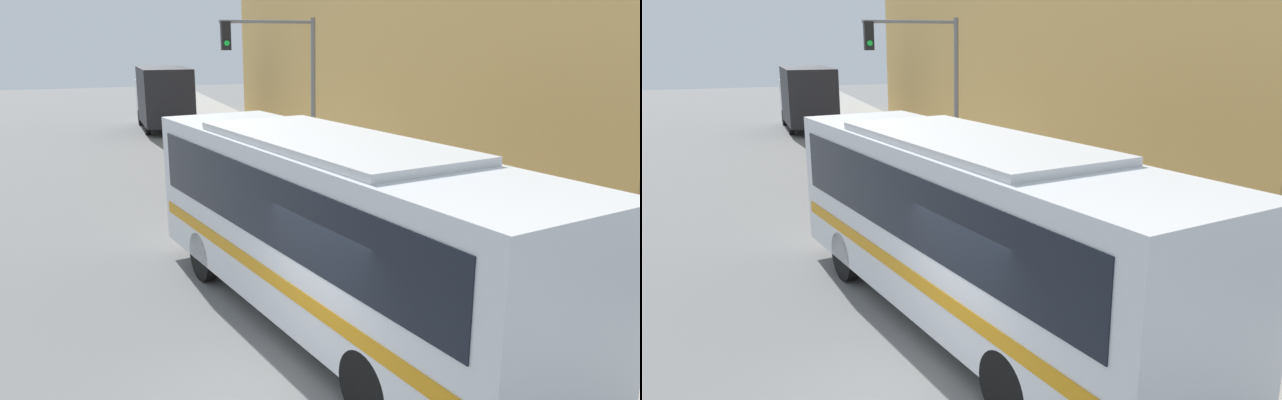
% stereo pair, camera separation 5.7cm
% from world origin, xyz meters
% --- Properties ---
extents(ground_plane, '(120.00, 120.00, 0.00)m').
position_xyz_m(ground_plane, '(0.00, 0.00, 0.00)').
color(ground_plane, slate).
extents(sidewalk, '(2.96, 70.00, 0.13)m').
position_xyz_m(sidewalk, '(5.98, 20.00, 0.06)').
color(sidewalk, gray).
rests_on(sidewalk, ground_plane).
extents(building_facade, '(6.00, 31.13, 9.99)m').
position_xyz_m(building_facade, '(10.46, 16.57, 5.00)').
color(building_facade, tan).
rests_on(building_facade, ground_plane).
extents(city_bus, '(4.24, 10.32, 3.36)m').
position_xyz_m(city_bus, '(1.49, 1.90, 1.94)').
color(city_bus, silver).
rests_on(city_bus, ground_plane).
extents(delivery_truck, '(2.48, 6.70, 3.39)m').
position_xyz_m(delivery_truck, '(1.83, 27.50, 1.82)').
color(delivery_truck, black).
rests_on(delivery_truck, ground_plane).
extents(fire_hydrant, '(0.26, 0.34, 0.71)m').
position_xyz_m(fire_hydrant, '(5.10, 3.66, 0.48)').
color(fire_hydrant, red).
rests_on(fire_hydrant, sidewalk).
extents(traffic_light_pole, '(3.28, 0.35, 5.46)m').
position_xyz_m(traffic_light_pole, '(4.15, 12.92, 3.87)').
color(traffic_light_pole, slate).
rests_on(traffic_light_pole, sidewalk).
extents(parking_meter, '(0.14, 0.14, 1.30)m').
position_xyz_m(parking_meter, '(5.10, 8.61, 1.01)').
color(parking_meter, slate).
rests_on(parking_meter, sidewalk).
extents(pedestrian_near_corner, '(0.34, 0.34, 1.68)m').
position_xyz_m(pedestrian_near_corner, '(6.08, 9.69, 0.98)').
color(pedestrian_near_corner, '#47382D').
rests_on(pedestrian_near_corner, sidewalk).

